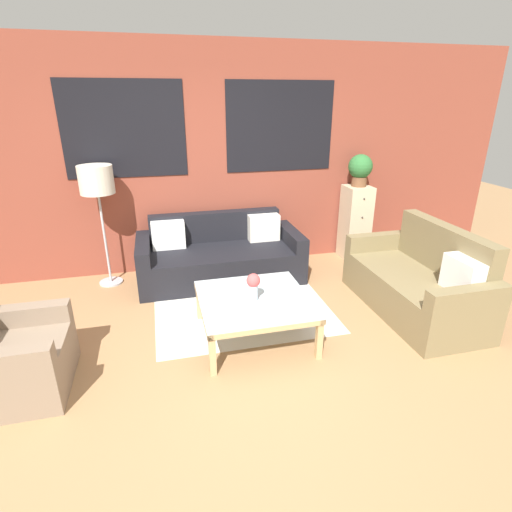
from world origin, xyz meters
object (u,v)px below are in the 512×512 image
couch_dark (220,257)px  armchair_corner (6,360)px  floor_lamp (97,184)px  potted_plant (360,168)px  coffee_table (254,303)px  settee_vintage (418,284)px  drawer_cabinet (355,223)px  flower_vase (253,285)px

couch_dark → armchair_corner: (-1.94, -1.70, -0.00)m
floor_lamp → couch_dark: bearing=-6.9°
potted_plant → coffee_table: bearing=-138.3°
potted_plant → settee_vintage: bearing=-91.8°
settee_vintage → coffee_table: 1.82m
armchair_corner → coffee_table: armchair_corner is taller
settee_vintage → floor_lamp: 3.71m
drawer_cabinet → flower_vase: size_ratio=3.93×
floor_lamp → settee_vintage: bearing=-24.8°
armchair_corner → drawer_cabinet: (3.90, 1.93, 0.24)m
floor_lamp → potted_plant: potted_plant is taller
couch_dark → flower_vase: size_ratio=7.64×
couch_dark → flower_vase: bearing=-87.0°
armchair_corner → coffee_table: 2.05m
armchair_corner → flower_vase: (2.01, 0.24, 0.29)m
floor_lamp → drawer_cabinet: floor_lamp is taller
couch_dark → armchair_corner: 2.58m
settee_vintage → potted_plant: 1.84m
couch_dark → floor_lamp: size_ratio=1.38×
drawer_cabinet → potted_plant: 0.75m
couch_dark → armchair_corner: size_ratio=2.38×
coffee_table → drawer_cabinet: (1.87, 1.66, 0.16)m
armchair_corner → flower_vase: 2.05m
armchair_corner → potted_plant: size_ratio=1.98×
floor_lamp → potted_plant: bearing=1.1°
couch_dark → drawer_cabinet: drawer_cabinet is taller
coffee_table → flower_vase: size_ratio=3.86×
floor_lamp → drawer_cabinet: bearing=1.1°
coffee_table → floor_lamp: 2.32m
flower_vase → floor_lamp: bearing=131.3°
armchair_corner → floor_lamp: bearing=72.7°
floor_lamp → potted_plant: 3.31m
potted_plant → drawer_cabinet: bearing=-90.0°
floor_lamp → flower_vase: (1.43, -1.63, -0.67)m
floor_lamp → flower_vase: floor_lamp is taller
drawer_cabinet → coffee_table: bearing=-138.3°
coffee_table → couch_dark: bearing=93.6°
coffee_table → potted_plant: (1.87, 1.66, 0.91)m
coffee_table → potted_plant: size_ratio=2.38×
settee_vintage → potted_plant: potted_plant is taller
settee_vintage → drawer_cabinet: drawer_cabinet is taller
settee_vintage → armchair_corner: settee_vintage is taller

